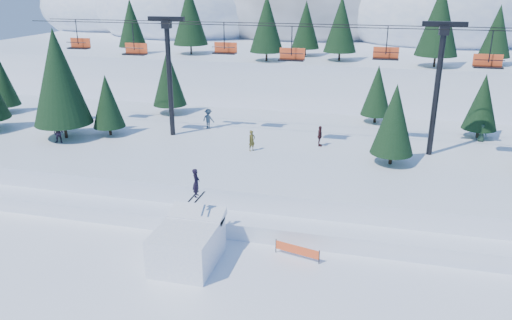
% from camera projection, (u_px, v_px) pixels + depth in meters
% --- Properties ---
extents(ground, '(160.00, 160.00, 0.00)m').
position_uv_depth(ground, '(198.00, 283.00, 27.28)').
color(ground, white).
rests_on(ground, ground).
extents(mid_shelf, '(70.00, 22.00, 2.50)m').
position_uv_depth(mid_shelf, '(270.00, 156.00, 43.29)').
color(mid_shelf, white).
rests_on(mid_shelf, ground).
extents(berm, '(70.00, 6.00, 1.10)m').
position_uv_depth(berm, '(238.00, 212.00, 34.40)').
color(berm, white).
rests_on(berm, ground).
extents(mountain_ridge, '(119.00, 60.00, 26.46)m').
position_uv_depth(mountain_ridge, '(309.00, 15.00, 92.15)').
color(mountain_ridge, white).
rests_on(mountain_ridge, ground).
extents(jump_kicker, '(3.37, 4.60, 5.34)m').
position_uv_depth(jump_kicker, '(188.00, 243.00, 28.83)').
color(jump_kicker, white).
rests_on(jump_kicker, ground).
extents(chairlift, '(46.00, 3.21, 10.28)m').
position_uv_depth(chairlift, '(284.00, 63.00, 40.34)').
color(chairlift, black).
rests_on(chairlift, mid_shelf).
extents(conifer_stand, '(61.41, 15.76, 9.48)m').
position_uv_depth(conifer_stand, '(295.00, 93.00, 41.11)').
color(conifer_stand, black).
rests_on(conifer_stand, mid_shelf).
extents(distant_skiers, '(35.88, 9.93, 1.88)m').
position_uv_depth(distant_skiers, '(232.00, 129.00, 43.59)').
color(distant_skiers, '#3E1C20').
rests_on(distant_skiers, mid_shelf).
extents(banner_near, '(2.77, 0.76, 0.90)m').
position_uv_depth(banner_near, '(297.00, 250.00, 29.52)').
color(banner_near, black).
rests_on(banner_near, ground).
extents(banner_far, '(2.80, 0.62, 0.90)m').
position_uv_depth(banner_far, '(368.00, 239.00, 30.84)').
color(banner_far, black).
rests_on(banner_far, ground).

